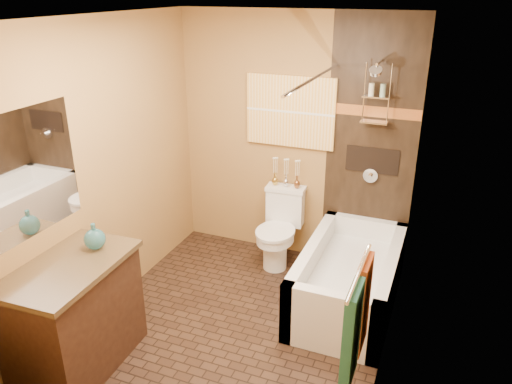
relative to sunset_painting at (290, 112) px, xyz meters
The scene contains 23 objects.
floor 2.14m from the sunset_painting, 88.86° to the right, with size 3.00×3.00×0.00m, color black.
wall_left 1.91m from the sunset_painting, 128.44° to the right, with size 0.02×3.00×2.50m, color olive.
wall_right 1.94m from the sunset_painting, 50.19° to the right, with size 0.02×3.00×2.50m, color olive.
wall_back 0.30m from the sunset_painting, 40.46° to the left, with size 2.40×0.02×2.50m, color olive.
wall_front 2.99m from the sunset_painting, 89.44° to the right, with size 2.40×0.02×2.50m, color olive.
ceiling 1.75m from the sunset_painting, 88.86° to the right, with size 3.00×3.00×0.00m, color silver.
alcove_tile_back 0.86m from the sunset_painting, ahead, with size 0.85×0.01×2.50m, color black.
alcove_tile_right 1.45m from the sunset_painting, 30.78° to the right, with size 0.01×1.50×2.50m, color black.
mosaic_band_back 0.81m from the sunset_painting, ahead, with size 0.85×0.01×0.10m, color #92431A.
mosaic_band_right 1.41m from the sunset_painting, 30.99° to the right, with size 0.01×1.50×0.10m, color #92431A.
alcove_niche 0.92m from the sunset_painting, ahead, with size 0.50×0.01×0.25m, color black.
shower_fixtures 0.84m from the sunset_painting, ahead, with size 0.24×0.33×1.16m.
curtain_rod 0.96m from the sunset_painting, 59.37° to the right, with size 0.03×0.03×1.55m, color silver.
towel_bar 2.79m from the sunset_painting, 64.96° to the right, with size 0.02×0.02×0.55m, color silver.
towel_teal 2.93m from the sunset_painting, 65.87° to the right, with size 0.05×0.22×0.52m, color #1E665C.
towel_rust 2.70m from the sunset_painting, 63.59° to the right, with size 0.05×0.22×0.52m, color #9B3B1C.
sunset_painting is the anchor object (origin of this frame).
vanity_mirror 2.54m from the sunset_painting, 117.14° to the right, with size 0.01×1.00×0.90m, color white.
bathtub 1.73m from the sunset_painting, 41.16° to the right, with size 0.80×1.50×0.55m.
toilet 1.18m from the sunset_painting, 90.00° to the right, with size 0.41×0.60×0.79m.
vanity 2.67m from the sunset_painting, 111.60° to the right, with size 0.65×1.02×0.88m.
teal_bottle 2.24m from the sunset_painting, 112.93° to the right, with size 0.16×0.16×0.25m, color #266A74, non-canonical shape.
bud_vases 0.61m from the sunset_painting, 90.00° to the right, with size 0.30×0.06×0.29m.
Camera 1 is at (1.45, -3.11, 2.70)m, focal length 35.00 mm.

